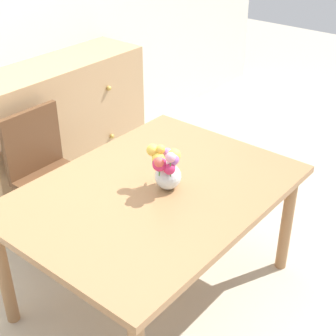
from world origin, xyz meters
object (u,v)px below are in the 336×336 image
Objects in this scene: dresser at (61,127)px; flower_vase at (167,168)px; chair_far at (47,169)px; dining_table at (154,201)px.

dresser is 5.52× the size of flower_vase.
flower_vase is at bearing -107.21° from dresser.
dresser reaches higher than chair_far.
flower_vase is (-0.43, -1.38, 0.36)m from dresser.
chair_far is at bearing 93.37° from flower_vase.
dining_table is at bearing 91.03° from chair_far.
flower_vase is at bearing -53.69° from dining_table.
flower_vase is (0.06, -0.95, 0.34)m from chair_far.
dining_table is 1.67× the size of chair_far.
flower_vase is (0.04, -0.05, 0.21)m from dining_table.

